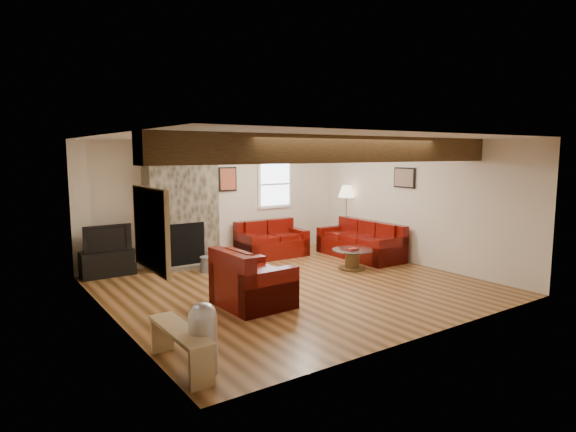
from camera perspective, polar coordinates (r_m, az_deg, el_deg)
name	(u,v)px	position (r m, az deg, el deg)	size (l,w,h in m)	color
room	(296,214)	(8.04, 0.91, 0.29)	(8.00, 8.00, 8.00)	brown
oak_beam	(346,149)	(7.00, 6.95, 7.86)	(6.00, 0.36, 0.38)	black
chimney_breast	(182,206)	(9.75, -12.51, 1.20)	(1.40, 0.67, 2.50)	#36322A
back_window	(275,184)	(11.00, -1.57, 3.80)	(0.90, 0.08, 1.10)	white
hatch_window	(152,229)	(5.33, -15.86, -1.52)	(0.08, 1.00, 0.90)	tan
ceiling_dome	(307,143)	(9.24, 2.24, 8.62)	(0.40, 0.40, 0.18)	#F0E2CC
artwork_back	(228,179)	(10.39, -7.15, 4.36)	(0.42, 0.06, 0.52)	black
artwork_right	(404,178)	(10.20, 13.61, 4.43)	(0.06, 0.55, 0.42)	black
sofa_three	(360,240)	(10.55, 8.52, -2.80)	(2.01, 0.84, 0.78)	#470505
loveseat	(272,239)	(10.53, -1.93, -2.75)	(1.46, 0.84, 0.77)	#470505
armchair_red	(253,277)	(7.20, -4.17, -7.25)	(1.06, 0.93, 0.86)	#470505
coffee_table	(352,259)	(9.51, 7.62, -5.11)	(0.79, 0.79, 0.41)	#472E17
tv_cabinet	(108,263)	(9.50, -20.58, -5.27)	(0.95, 0.38, 0.48)	black
television	(106,238)	(9.41, -20.72, -2.41)	(0.85, 0.11, 0.49)	black
floor_lamp	(346,195)	(11.25, 6.93, 2.50)	(0.39, 0.39, 1.51)	tan
pine_bench	(180,349)	(5.35, -12.63, -15.10)	(0.27, 1.16, 0.44)	tan
pedal_bin	(203,338)	(5.16, -10.02, -14.02)	(0.30, 0.30, 0.75)	#B3B3B8
coal_bucket	(208,264)	(9.37, -9.49, -5.62)	(0.32, 0.32, 0.30)	gray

